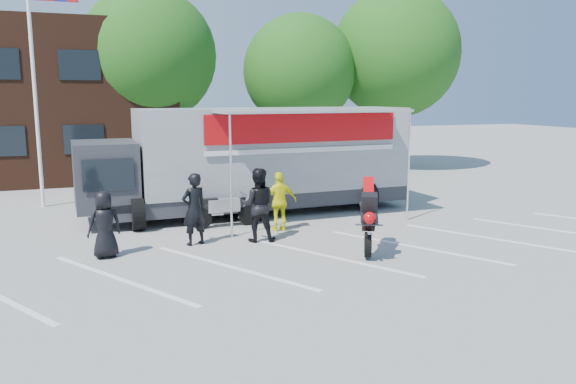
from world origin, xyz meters
TOP-DOWN VIEW (x-y plane):
  - ground at (0.00, 0.00)m, footprint 100.00×100.00m
  - parking_bay_lines at (0.00, 1.00)m, footprint 18.09×13.33m
  - flagpole at (-6.24, 10.00)m, footprint 1.61×0.12m
  - tree_left at (-2.00, 16.00)m, footprint 6.12×6.12m
  - tree_mid at (5.00, 15.00)m, footprint 5.44×5.44m
  - tree_right at (10.00, 14.50)m, footprint 6.46×6.46m
  - transporter_truck at (0.24, 6.44)m, footprint 10.78×5.40m
  - parked_motorcycle at (-1.36, 4.84)m, footprint 2.07×0.70m
  - stunt_bike_rider at (1.24, 1.08)m, footprint 1.47×1.89m
  - spectator_leather_a at (-4.79, 2.79)m, footprint 0.88×0.69m
  - spectator_leather_b at (-2.58, 3.20)m, footprint 0.78×0.64m
  - spectator_leather_c at (-0.95, 2.98)m, footprint 1.13×0.99m
  - spectator_hivis at (-0.03, 3.85)m, footprint 0.99×0.42m

SIDE VIEW (x-z plane):
  - ground at x=0.00m, z-range 0.00..0.00m
  - transporter_truck at x=0.24m, z-range -1.69..1.69m
  - parked_motorcycle at x=-1.36m, z-range -0.54..0.54m
  - stunt_bike_rider at x=1.24m, z-range -1.01..1.01m
  - parking_bay_lines at x=0.00m, z-range 0.00..0.01m
  - spectator_leather_a at x=-4.79m, z-range 0.00..1.60m
  - spectator_hivis at x=-0.03m, z-range 0.00..1.68m
  - spectator_leather_b at x=-2.58m, z-range 0.00..1.86m
  - spectator_leather_c at x=-0.95m, z-range 0.00..1.94m
  - tree_mid at x=5.00m, z-range 1.10..8.78m
  - flagpole at x=-6.24m, z-range 1.05..9.05m
  - tree_left at x=-2.00m, z-range 1.25..9.89m
  - tree_right at x=10.00m, z-range 1.32..10.44m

